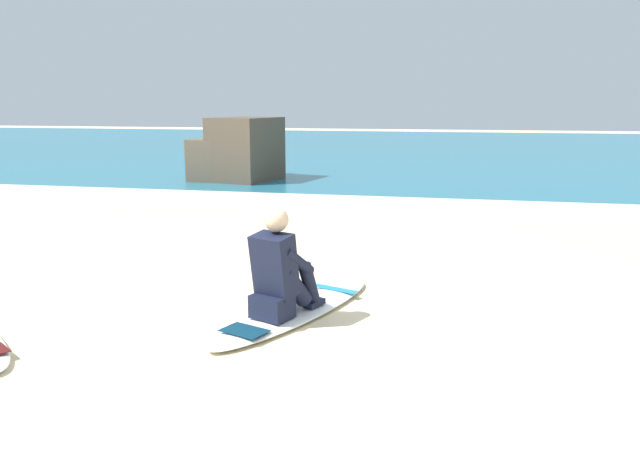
# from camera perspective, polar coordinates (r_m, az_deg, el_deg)

# --- Properties ---
(ground_plane) EXTENTS (80.00, 80.00, 0.00)m
(ground_plane) POSITION_cam_1_polar(r_m,az_deg,el_deg) (5.23, -4.77, -9.67)
(ground_plane) COLOR beige
(sea) EXTENTS (80.00, 28.00, 0.10)m
(sea) POSITION_cam_1_polar(r_m,az_deg,el_deg) (25.17, 9.12, 7.16)
(sea) COLOR teal
(sea) RESTS_ON ground
(breaking_foam) EXTENTS (80.00, 0.90, 0.11)m
(breaking_foam) POSITION_cam_1_polar(r_m,az_deg,el_deg) (11.60, 5.02, 2.36)
(breaking_foam) COLOR white
(breaking_foam) RESTS_ON ground
(surfboard_main) EXTENTS (1.30, 2.33, 0.08)m
(surfboard_main) POSITION_cam_1_polar(r_m,az_deg,el_deg) (5.70, -2.13, -7.46)
(surfboard_main) COLOR white
(surfboard_main) RESTS_ON ground
(surfer_seated) EXTENTS (0.57, 0.77, 0.95)m
(surfer_seated) POSITION_cam_1_polar(r_m,az_deg,el_deg) (5.39, -3.64, -4.13)
(surfer_seated) COLOR black
(surfer_seated) RESTS_ON surfboard_main
(rock_outcrop_distant) EXTENTS (2.04, 2.14, 1.54)m
(rock_outcrop_distant) POSITION_cam_1_polar(r_m,az_deg,el_deg) (14.82, -7.56, 6.60)
(rock_outcrop_distant) COLOR brown
(rock_outcrop_distant) RESTS_ON ground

